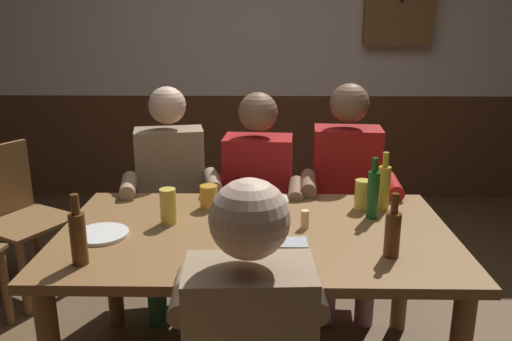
{
  "coord_description": "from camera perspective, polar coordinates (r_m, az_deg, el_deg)",
  "views": [
    {
      "loc": [
        0.04,
        -2.19,
        1.59
      ],
      "look_at": [
        0.0,
        0.01,
        0.94
      ],
      "focal_mm": 36.59,
      "sensor_mm": 36.0,
      "label": 1
    }
  ],
  "objects": [
    {
      "name": "person_1",
      "position": [
        2.91,
        0.1,
        -2.15
      ],
      "size": [
        0.54,
        0.55,
        1.2
      ],
      "rotation": [
        0.0,
        0.0,
        3.07
      ],
      "color": "#AD1919",
      "rests_on": "ground_plane"
    },
    {
      "name": "condiment_caddy",
      "position": [
        2.01,
        3.61,
        -8.41
      ],
      "size": [
        0.14,
        0.1,
        0.05
      ],
      "primitive_type": "cube",
      "color": "#B2B7BC",
      "rests_on": "dining_table"
    },
    {
      "name": "plate_1",
      "position": [
        2.55,
        0.53,
        -3.29
      ],
      "size": [
        0.27,
        0.27,
        0.01
      ],
      "primitive_type": "cylinder",
      "color": "white",
      "rests_on": "dining_table"
    },
    {
      "name": "wall_dart_cabinet",
      "position": [
        4.63,
        15.41,
        17.4
      ],
      "size": [
        0.56,
        0.15,
        0.7
      ],
      "color": "brown"
    },
    {
      "name": "table_candle",
      "position": [
        2.25,
        5.37,
        -5.32
      ],
      "size": [
        0.04,
        0.04,
        0.08
      ],
      "primitive_type": "cylinder",
      "color": "#F9E08C",
      "rests_on": "dining_table"
    },
    {
      "name": "bottle_3",
      "position": [
        2.0,
        -18.86,
        -6.81
      ],
      "size": [
        0.06,
        0.06,
        0.27
      ],
      "color": "#593314",
      "rests_on": "dining_table"
    },
    {
      "name": "person_2",
      "position": [
        2.94,
        9.87,
        -1.75
      ],
      "size": [
        0.53,
        0.54,
        1.25
      ],
      "rotation": [
        0.0,
        0.0,
        3.07
      ],
      "color": "#AD1919",
      "rests_on": "ground_plane"
    },
    {
      "name": "pint_glass_3",
      "position": [
        2.33,
        2.3,
        -4.17
      ],
      "size": [
        0.07,
        0.07,
        0.1
      ],
      "primitive_type": "cylinder",
      "color": "white",
      "rests_on": "dining_table"
    },
    {
      "name": "pint_glass_2",
      "position": [
        2.3,
        -9.58,
        -3.88
      ],
      "size": [
        0.07,
        0.07,
        0.16
      ],
      "primitive_type": "cylinder",
      "color": "#E5C64C",
      "rests_on": "dining_table"
    },
    {
      "name": "back_wall_wainscot",
      "position": [
        4.77,
        0.53,
        2.73
      ],
      "size": [
        6.34,
        0.12,
        0.93
      ],
      "primitive_type": "cube",
      "color": "brown",
      "rests_on": "ground_plane"
    },
    {
      "name": "bottle_1",
      "position": [
        2.38,
        12.67,
        -2.44
      ],
      "size": [
        0.05,
        0.05,
        0.28
      ],
      "color": "#195923",
      "rests_on": "dining_table"
    },
    {
      "name": "bottle_0",
      "position": [
        2.5,
        13.8,
        -1.67
      ],
      "size": [
        0.06,
        0.06,
        0.28
      ],
      "color": "gold",
      "rests_on": "dining_table"
    },
    {
      "name": "plate_0",
      "position": [
        2.26,
        -16.57,
        -6.68
      ],
      "size": [
        0.23,
        0.23,
        0.01
      ],
      "primitive_type": "cylinder",
      "color": "white",
      "rests_on": "dining_table"
    },
    {
      "name": "person_0",
      "position": [
        2.95,
        -9.24,
        -1.99
      ],
      "size": [
        0.56,
        0.56,
        1.23
      ],
      "rotation": [
        0.0,
        0.0,
        3.33
      ],
      "color": "#997F60",
      "rests_on": "ground_plane"
    },
    {
      "name": "dining_table",
      "position": [
        2.26,
        -0.07,
        -8.88
      ],
      "size": [
        1.66,
        0.97,
        0.72
      ],
      "color": "brown",
      "rests_on": "ground_plane"
    },
    {
      "name": "chair_empty_far_end",
      "position": [
        3.38,
        -24.7,
        -4.45
      ],
      "size": [
        0.6,
        0.6,
        0.88
      ],
      "rotation": [
        0.0,
        0.0,
        -2.08
      ],
      "color": "brown",
      "rests_on": "ground_plane"
    },
    {
      "name": "bottle_2",
      "position": [
        2.03,
        14.7,
        -6.54
      ],
      "size": [
        0.06,
        0.06,
        0.25
      ],
      "color": "#593314",
      "rests_on": "dining_table"
    },
    {
      "name": "pint_glass_0",
      "position": [
        2.08,
        -0.27,
        -6.72
      ],
      "size": [
        0.06,
        0.06,
        0.11
      ],
      "primitive_type": "cylinder",
      "color": "#4C2D19",
      "rests_on": "dining_table"
    },
    {
      "name": "pint_glass_5",
      "position": [
        2.47,
        -5.19,
        -2.89
      ],
      "size": [
        0.08,
        0.08,
        0.11
      ],
      "primitive_type": "cylinder",
      "color": "gold",
      "rests_on": "dining_table"
    },
    {
      "name": "pint_glass_1",
      "position": [
        2.18,
        0.5,
        -5.27
      ],
      "size": [
        0.08,
        0.08,
        0.13
      ],
      "primitive_type": "cylinder",
      "color": "#E5C64C",
      "rests_on": "dining_table"
    },
    {
      "name": "pint_glass_4",
      "position": [
        2.5,
        11.57,
        -2.58
      ],
      "size": [
        0.07,
        0.07,
        0.14
      ],
      "primitive_type": "cylinder",
      "color": "#E5C64C",
      "rests_on": "dining_table"
    }
  ]
}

